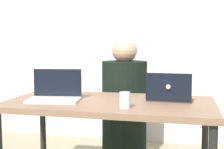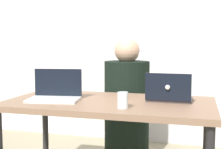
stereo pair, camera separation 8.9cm
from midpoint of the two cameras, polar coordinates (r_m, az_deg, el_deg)
back_wall at (r=3.54m, az=6.49°, el=7.12°), size 4.50×0.10×2.40m
desk at (r=2.22m, az=0.63°, el=-6.53°), size 1.45×0.76×0.71m
person_at_center at (r=2.85m, az=3.61°, el=-6.36°), size 0.44×0.44×1.16m
laptop_back_right at (r=2.22m, az=11.52°, el=-3.71°), size 0.32×0.24×0.20m
laptop_front_left at (r=2.26m, az=-9.23°, el=-3.43°), size 0.38×0.28×0.22m
water_glass_right at (r=1.96m, az=3.30°, el=-4.90°), size 0.07×0.07×0.10m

